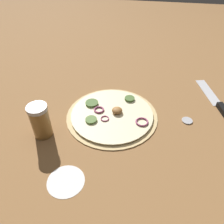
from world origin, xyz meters
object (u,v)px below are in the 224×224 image
pizza (112,114)px  loose_cap (187,120)px  spice_jar (40,121)px  knife (220,106)px

pizza → loose_cap: 0.24m
spice_jar → pizza: bearing=122.7°
pizza → spice_jar: bearing=-57.3°
pizza → knife: 0.37m
pizza → loose_cap: pizza is taller
spice_jar → loose_cap: spice_jar is taller
knife → spice_jar: size_ratio=2.43×
loose_cap → spice_jar: bearing=-72.4°
knife → spice_jar: (0.23, -0.55, 0.05)m
knife → loose_cap: knife is taller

